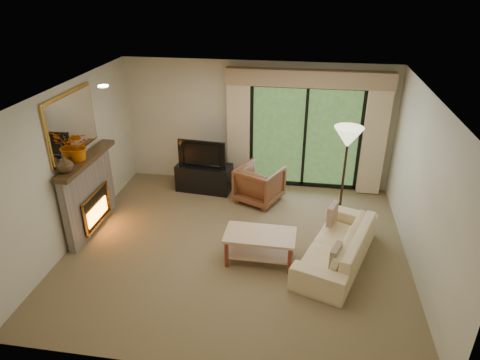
% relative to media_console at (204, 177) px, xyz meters
% --- Properties ---
extents(floor, '(5.50, 5.50, 0.00)m').
position_rel_media_console_xyz_m(floor, '(1.01, -1.95, -0.28)').
color(floor, olive).
rests_on(floor, ground).
extents(ceiling, '(5.50, 5.50, 0.00)m').
position_rel_media_console_xyz_m(ceiling, '(1.01, -1.95, 2.32)').
color(ceiling, silver).
rests_on(ceiling, ground).
extents(wall_back, '(5.00, 0.00, 5.00)m').
position_rel_media_console_xyz_m(wall_back, '(1.01, 0.55, 1.02)').
color(wall_back, beige).
rests_on(wall_back, ground).
extents(wall_front, '(5.00, 0.00, 5.00)m').
position_rel_media_console_xyz_m(wall_front, '(1.01, -4.45, 1.02)').
color(wall_front, beige).
rests_on(wall_front, ground).
extents(wall_left, '(0.00, 5.00, 5.00)m').
position_rel_media_console_xyz_m(wall_left, '(-1.74, -1.95, 1.02)').
color(wall_left, beige).
rests_on(wall_left, ground).
extents(wall_right, '(0.00, 5.00, 5.00)m').
position_rel_media_console_xyz_m(wall_right, '(3.76, -1.95, 1.02)').
color(wall_right, beige).
rests_on(wall_right, ground).
extents(fireplace, '(0.24, 1.70, 1.37)m').
position_rel_media_console_xyz_m(fireplace, '(-1.62, -1.75, 0.41)').
color(fireplace, gray).
rests_on(fireplace, floor).
extents(mirror, '(0.07, 1.45, 1.02)m').
position_rel_media_console_xyz_m(mirror, '(-1.70, -1.75, 1.67)').
color(mirror, gold).
rests_on(mirror, wall_left).
extents(sliding_door, '(2.26, 0.10, 2.16)m').
position_rel_media_console_xyz_m(sliding_door, '(2.01, 0.50, 0.82)').
color(sliding_door, black).
rests_on(sliding_door, floor).
extents(curtain_left, '(0.45, 0.18, 2.35)m').
position_rel_media_console_xyz_m(curtain_left, '(0.66, 0.39, 0.92)').
color(curtain_left, beige).
rests_on(curtain_left, floor).
extents(curtain_right, '(0.45, 0.18, 2.35)m').
position_rel_media_console_xyz_m(curtain_right, '(3.36, 0.39, 0.92)').
color(curtain_right, beige).
rests_on(curtain_right, floor).
extents(cornice, '(3.20, 0.24, 0.32)m').
position_rel_media_console_xyz_m(cornice, '(2.01, 0.41, 2.04)').
color(cornice, '#A48360').
rests_on(cornice, wall_back).
extents(media_console, '(1.16, 0.61, 0.56)m').
position_rel_media_console_xyz_m(media_console, '(0.00, 0.00, 0.00)').
color(media_console, black).
rests_on(media_console, floor).
extents(tv, '(1.00, 0.22, 0.57)m').
position_rel_media_console_xyz_m(tv, '(0.00, 0.00, 0.56)').
color(tv, black).
rests_on(tv, media_console).
extents(armchair, '(1.05, 1.06, 0.74)m').
position_rel_media_console_xyz_m(armchair, '(1.19, -0.30, 0.09)').
color(armchair, brown).
rests_on(armchair, floor).
extents(sofa, '(1.44, 2.22, 0.60)m').
position_rel_media_console_xyz_m(sofa, '(2.62, -2.08, 0.02)').
color(sofa, beige).
rests_on(sofa, floor).
extents(pillow_near, '(0.19, 0.35, 0.34)m').
position_rel_media_console_xyz_m(pillow_near, '(2.55, -2.68, 0.22)').
color(pillow_near, brown).
rests_on(pillow_near, sofa).
extents(pillow_far, '(0.20, 0.37, 0.36)m').
position_rel_media_console_xyz_m(pillow_far, '(2.55, -1.49, 0.23)').
color(pillow_far, brown).
rests_on(pillow_far, sofa).
extents(coffee_table, '(1.11, 0.62, 0.49)m').
position_rel_media_console_xyz_m(coffee_table, '(1.42, -2.25, -0.03)').
color(coffee_table, tan).
rests_on(coffee_table, floor).
extents(floor_lamp, '(0.60, 0.60, 1.84)m').
position_rel_media_console_xyz_m(floor_lamp, '(2.72, -0.90, 0.64)').
color(floor_lamp, '#FCF6C8').
rests_on(floor_lamp, floor).
extents(vase, '(0.33, 0.33, 0.28)m').
position_rel_media_console_xyz_m(vase, '(-1.60, -2.33, 1.23)').
color(vase, '#422F1A').
rests_on(vase, fireplace).
extents(branches, '(0.53, 0.49, 0.50)m').
position_rel_media_console_xyz_m(branches, '(-1.60, -1.87, 1.34)').
color(branches, '#C75C06').
rests_on(branches, fireplace).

